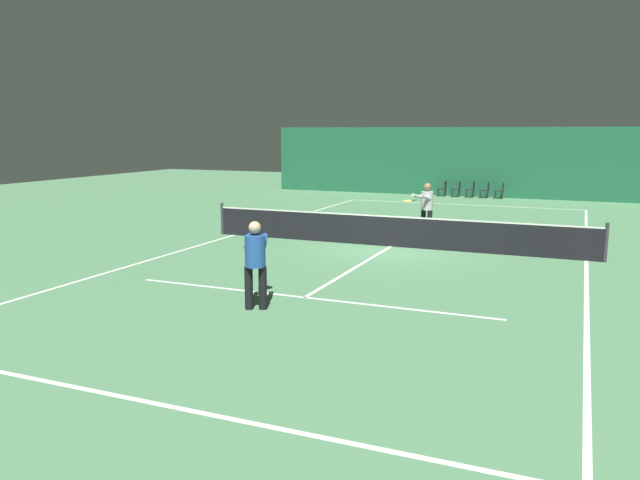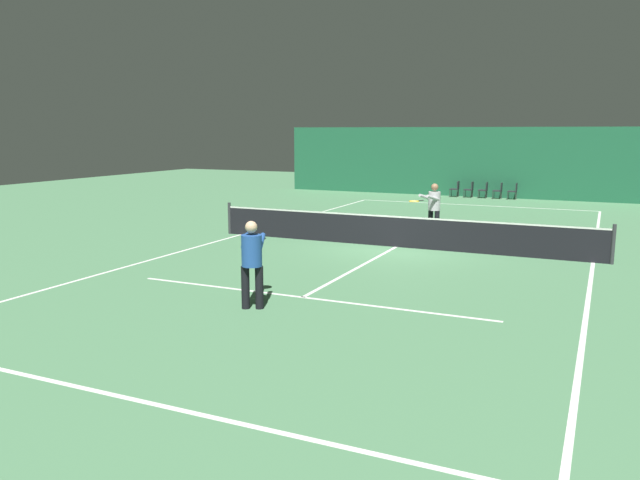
{
  "view_description": "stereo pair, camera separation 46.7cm",
  "coord_description": "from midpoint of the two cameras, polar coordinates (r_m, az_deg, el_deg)",
  "views": [
    {
      "loc": [
        5.25,
        -18.05,
        3.47
      ],
      "look_at": [
        -0.21,
        -5.06,
        1.01
      ],
      "focal_mm": 35.0,
      "sensor_mm": 36.0,
      "label": 1
    },
    {
      "loc": [
        5.68,
        -17.86,
        3.47
      ],
      "look_at": [
        -0.21,
        -5.06,
        1.01
      ],
      "focal_mm": 35.0,
      "sensor_mm": 36.0,
      "label": 2
    }
  ],
  "objects": [
    {
      "name": "court_line_baseline_far",
      "position": [
        30.55,
        12.38,
        3.18
      ],
      "size": [
        11.0,
        0.1,
        0.0
      ],
      "color": "white",
      "rests_on": "ground"
    },
    {
      "name": "court_line_sideline_left",
      "position": [
        21.32,
        -8.48,
        0.46
      ],
      "size": [
        0.1,
        23.8,
        0.0
      ],
      "color": "white",
      "rests_on": "ground"
    },
    {
      "name": "courtside_chair_3",
      "position": [
        33.71,
        14.53,
        4.54
      ],
      "size": [
        0.44,
        0.44,
        0.84
      ],
      "rotation": [
        0.0,
        0.0,
        -1.57
      ],
      "color": "#2D2D2D",
      "rests_on": "ground"
    },
    {
      "name": "court_line_service_near",
      "position": [
        13.24,
        -2.41,
        -5.27
      ],
      "size": [
        8.25,
        0.1,
        0.0
      ],
      "color": "white",
      "rests_on": "ground"
    },
    {
      "name": "player_far",
      "position": [
        21.17,
        9.06,
        3.17
      ],
      "size": [
        0.91,
        1.41,
        1.76
      ],
      "rotation": [
        0.0,
        0.0,
        -2.0
      ],
      "color": "black",
      "rests_on": "ground"
    },
    {
      "name": "court_line_baseline_near",
      "position": [
        8.86,
        -18.19,
        -13.65
      ],
      "size": [
        11.0,
        0.1,
        0.0
      ],
      "color": "white",
      "rests_on": "ground"
    },
    {
      "name": "tennis_net",
      "position": [
        19.0,
        5.82,
        0.92
      ],
      "size": [
        12.0,
        0.1,
        1.07
      ],
      "color": "black",
      "rests_on": "ground"
    },
    {
      "name": "court_line_service_far",
      "position": [
        25.2,
        10.08,
        1.87
      ],
      "size": [
        8.25,
        0.1,
        0.0
      ],
      "color": "white",
      "rests_on": "ground"
    },
    {
      "name": "courtside_chair_4",
      "position": [
        33.61,
        15.79,
        4.47
      ],
      "size": [
        0.44,
        0.44,
        0.84
      ],
      "rotation": [
        0.0,
        0.0,
        -1.57
      ],
      "color": "#2D2D2D",
      "rests_on": "ground"
    },
    {
      "name": "courtside_chair_2",
      "position": [
        33.83,
        13.28,
        4.61
      ],
      "size": [
        0.44,
        0.44,
        0.84
      ],
      "rotation": [
        0.0,
        0.0,
        -1.57
      ],
      "color": "#2D2D2D",
      "rests_on": "ground"
    },
    {
      "name": "court_line_centre",
      "position": [
        19.08,
        5.79,
        -0.59
      ],
      "size": [
        0.1,
        12.8,
        0.0
      ],
      "color": "white",
      "rests_on": "ground"
    },
    {
      "name": "court_line_sideline_right",
      "position": [
        18.29,
        22.51,
        -1.77
      ],
      "size": [
        0.1,
        23.8,
        0.0
      ],
      "color": "white",
      "rests_on": "ground"
    },
    {
      "name": "player_near",
      "position": [
        12.28,
        -7.01,
        -1.65
      ],
      "size": [
        0.89,
        1.42,
        1.76
      ],
      "rotation": [
        0.0,
        0.0,
        1.98
      ],
      "color": "black",
      "rests_on": "ground"
    },
    {
      "name": "ground_plane",
      "position": [
        19.08,
        5.79,
        -0.6
      ],
      "size": [
        60.0,
        60.0,
        0.0
      ],
      "primitive_type": "plane",
      "color": "#4C7F56"
    },
    {
      "name": "backdrop_curtain",
      "position": [
        34.26,
        13.71,
        6.93
      ],
      "size": [
        23.0,
        0.12,
        3.68
      ],
      "color": "#1E5B3D",
      "rests_on": "ground"
    },
    {
      "name": "courtside_chair_0",
      "position": [
        34.1,
        10.8,
        4.74
      ],
      "size": [
        0.44,
        0.44,
        0.84
      ],
      "rotation": [
        0.0,
        0.0,
        -1.57
      ],
      "color": "#2D2D2D",
      "rests_on": "ground"
    },
    {
      "name": "courtside_chair_1",
      "position": [
        33.96,
        12.04,
        4.67
      ],
      "size": [
        0.44,
        0.44,
        0.84
      ],
      "rotation": [
        0.0,
        0.0,
        -1.57
      ],
      "color": "#2D2D2D",
      "rests_on": "ground"
    }
  ]
}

